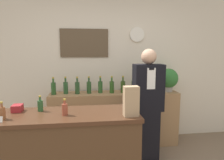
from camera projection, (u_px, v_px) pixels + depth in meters
back_wall at (101, 65)px, 3.50m from camera, size 5.20×0.09×2.70m
back_shelf at (114, 119)px, 3.40m from camera, size 2.13×0.42×0.91m
display_counter at (71, 157)px, 2.13m from camera, size 1.44×0.56×0.97m
shopkeeper at (148, 106)px, 2.87m from camera, size 0.41×0.26×1.63m
potted_plant at (168, 79)px, 3.40m from camera, size 0.33×0.33×0.39m
paper_bag at (131, 101)px, 1.96m from camera, size 0.15×0.10×0.30m
tape_dispenser at (133, 113)px, 2.00m from camera, size 0.09×0.06×0.07m
gift_box at (17, 108)px, 2.13m from camera, size 0.10×0.12×0.07m
counter_bottle_0 at (2, 113)px, 1.88m from camera, size 0.06×0.06×0.17m
counter_bottle_1 at (40, 105)px, 2.13m from camera, size 0.06×0.06×0.17m
counter_bottle_2 at (65, 109)px, 2.00m from camera, size 0.06×0.06×0.17m
shelf_bottle_0 at (53, 88)px, 3.17m from camera, size 0.07×0.07×0.28m
shelf_bottle_1 at (66, 87)px, 3.22m from camera, size 0.07×0.07×0.28m
shelf_bottle_2 at (77, 87)px, 3.22m from camera, size 0.07×0.07×0.28m
shelf_bottle_3 at (89, 87)px, 3.26m from camera, size 0.07×0.07×0.28m
shelf_bottle_4 at (100, 87)px, 3.29m from camera, size 0.07×0.07×0.28m
shelf_bottle_5 at (112, 87)px, 3.29m from camera, size 0.07×0.07×0.28m
shelf_bottle_6 at (123, 86)px, 3.32m from camera, size 0.07×0.07×0.28m
shelf_bottle_7 at (134, 86)px, 3.36m from camera, size 0.07×0.07×0.28m
shelf_bottle_8 at (144, 85)px, 3.39m from camera, size 0.07×0.07×0.28m
shelf_bottle_9 at (155, 85)px, 3.41m from camera, size 0.07×0.07×0.28m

